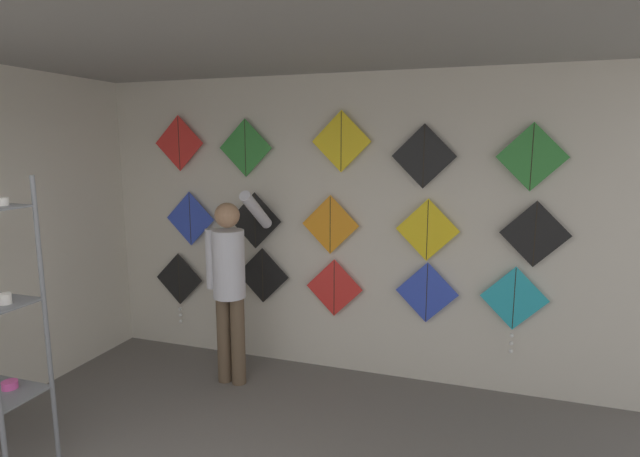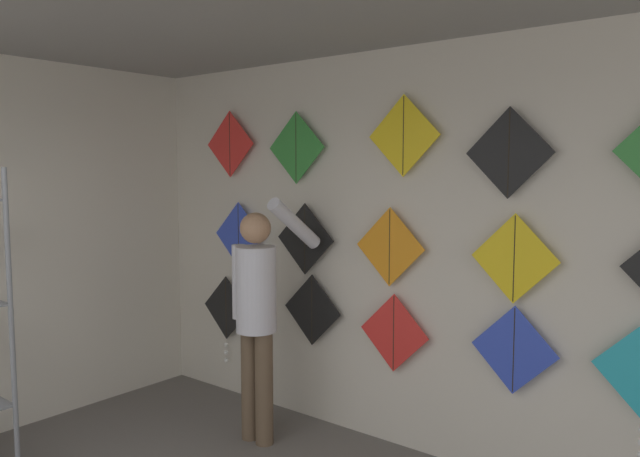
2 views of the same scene
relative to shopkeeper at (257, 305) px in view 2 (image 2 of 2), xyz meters
The scene contains 15 objects.
back_panel 1.12m from the shopkeeper, 35.65° to the left, with size 5.68×0.06×2.80m, color beige.
left_panel 1.96m from the shopkeeper, 147.60° to the right, with size 0.06×4.02×2.80m, color beige.
shopkeeper is the anchor object (origin of this frame).
kite_0 1.07m from the shopkeeper, 149.90° to the left, with size 0.55×0.04×0.76m.
kite_1 0.54m from the shopkeeper, 81.20° to the left, with size 0.55×0.01×0.55m.
kite_2 0.99m from the shopkeeper, 32.20° to the left, with size 0.55×0.01×0.55m.
kite_3 1.77m from the shopkeeper, 17.08° to the left, with size 0.55×0.01×0.55m.
kite_5 0.98m from the shopkeeper, 144.43° to the left, with size 0.55×0.01×0.55m.
kite_6 0.67m from the shopkeeper, 88.94° to the left, with size 0.55×0.01×0.55m.
kite_7 1.03m from the shopkeeper, 33.54° to the left, with size 0.55×0.01×0.55m.
kite_8 1.80m from the shopkeeper, 17.22° to the left, with size 0.55×0.01×0.55m.
kite_10 1.52m from the shopkeeper, 147.57° to the left, with size 0.55×0.01×0.55m.
kite_11 1.25m from the shopkeeper, 98.36° to the left, with size 0.55×0.01×0.55m.
kite_12 1.57m from the shopkeeper, 30.44° to the left, with size 0.55×0.01×0.55m.
kite_13 2.00m from the shopkeeper, 17.75° to the left, with size 0.55×0.01×0.55m.
Camera 2 is at (2.24, -0.49, 1.97)m, focal length 35.00 mm.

